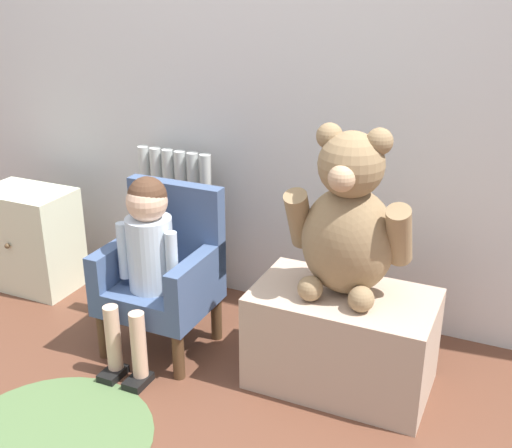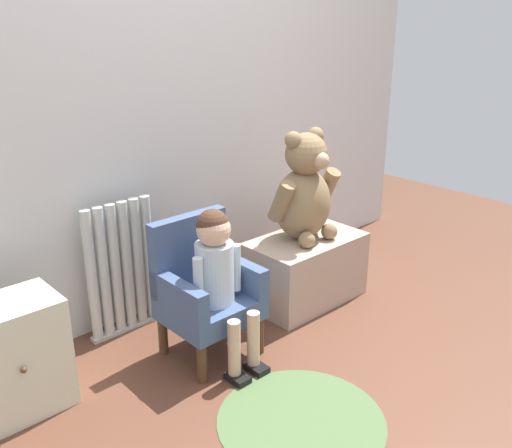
# 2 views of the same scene
# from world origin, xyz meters

# --- Properties ---
(ground_plane) EXTENTS (6.00, 6.00, 0.00)m
(ground_plane) POSITION_xyz_m (0.00, 0.00, 0.00)
(ground_plane) COLOR brown
(back_wall) EXTENTS (3.80, 0.05, 2.40)m
(back_wall) POSITION_xyz_m (0.00, 1.12, 1.20)
(back_wall) COLOR silver
(back_wall) RESTS_ON ground_plane
(radiator) EXTENTS (0.37, 0.05, 0.67)m
(radiator) POSITION_xyz_m (-0.37, 1.00, 0.33)
(radiator) COLOR #BBC1BD
(radiator) RESTS_ON ground_plane
(small_dresser) EXTENTS (0.41, 0.29, 0.47)m
(small_dresser) POSITION_xyz_m (-1.01, 0.75, 0.24)
(small_dresser) COLOR beige
(small_dresser) RESTS_ON ground_plane
(child_armchair) EXTENTS (0.40, 0.36, 0.64)m
(child_armchair) POSITION_xyz_m (-0.18, 0.59, 0.32)
(child_armchair) COLOR #3F5379
(child_armchair) RESTS_ON ground_plane
(child_figure) EXTENTS (0.25, 0.35, 0.72)m
(child_figure) POSITION_xyz_m (-0.18, 0.48, 0.47)
(child_figure) COLOR silver
(child_figure) RESTS_ON ground_plane
(low_bench) EXTENTS (0.63, 0.37, 0.36)m
(low_bench) POSITION_xyz_m (0.53, 0.62, 0.18)
(low_bench) COLOR tan
(low_bench) RESTS_ON ground_plane
(large_teddy_bear) EXTENTS (0.42, 0.30, 0.58)m
(large_teddy_bear) POSITION_xyz_m (0.52, 0.64, 0.62)
(large_teddy_bear) COLOR #8B6F4D
(large_teddy_bear) RESTS_ON low_bench
(floor_rug) EXTENTS (0.66, 0.66, 0.01)m
(floor_rug) POSITION_xyz_m (-0.22, -0.06, 0.00)
(floor_rug) COLOR #4E693D
(floor_rug) RESTS_ON ground_plane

